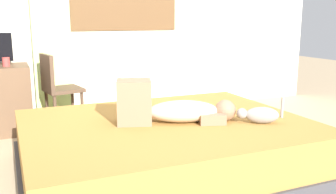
{
  "coord_description": "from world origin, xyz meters",
  "views": [
    {
      "loc": [
        -1.16,
        -2.46,
        1.24
      ],
      "look_at": [
        0.07,
        0.39,
        0.59
      ],
      "focal_mm": 40.2,
      "sensor_mm": 36.0,
      "label": 1
    }
  ],
  "objects_px": {
    "chair_by_desk": "(57,86)",
    "cat": "(260,115)",
    "cup": "(6,62)",
    "person_lying": "(170,108)",
    "bed": "(166,148)"
  },
  "relations": [
    {
      "from": "chair_by_desk",
      "to": "cat",
      "type": "bearing_deg",
      "value": -56.31
    },
    {
      "from": "cat",
      "to": "cup",
      "type": "bearing_deg",
      "value": 131.48
    },
    {
      "from": "person_lying",
      "to": "chair_by_desk",
      "type": "bearing_deg",
      "value": 112.22
    },
    {
      "from": "person_lying",
      "to": "cup",
      "type": "height_order",
      "value": "cup"
    },
    {
      "from": "bed",
      "to": "chair_by_desk",
      "type": "height_order",
      "value": "chair_by_desk"
    },
    {
      "from": "bed",
      "to": "cup",
      "type": "distance_m",
      "value": 2.1
    },
    {
      "from": "cat",
      "to": "cup",
      "type": "xyz_separation_m",
      "value": [
        -1.78,
        2.01,
        0.28
      ]
    },
    {
      "from": "person_lying",
      "to": "cat",
      "type": "xyz_separation_m",
      "value": [
        0.62,
        -0.31,
        -0.05
      ]
    },
    {
      "from": "cup",
      "to": "chair_by_desk",
      "type": "height_order",
      "value": "chair_by_desk"
    },
    {
      "from": "cup",
      "to": "chair_by_desk",
      "type": "xyz_separation_m",
      "value": [
        0.49,
        -0.09,
        -0.28
      ]
    },
    {
      "from": "bed",
      "to": "chair_by_desk",
      "type": "relative_size",
      "value": 2.63
    },
    {
      "from": "bed",
      "to": "chair_by_desk",
      "type": "xyz_separation_m",
      "value": [
        -0.64,
        1.58,
        0.29
      ]
    },
    {
      "from": "cup",
      "to": "chair_by_desk",
      "type": "relative_size",
      "value": 0.11
    },
    {
      "from": "cat",
      "to": "cup",
      "type": "relative_size",
      "value": 3.36
    },
    {
      "from": "bed",
      "to": "cup",
      "type": "relative_size",
      "value": 23.41
    }
  ]
}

